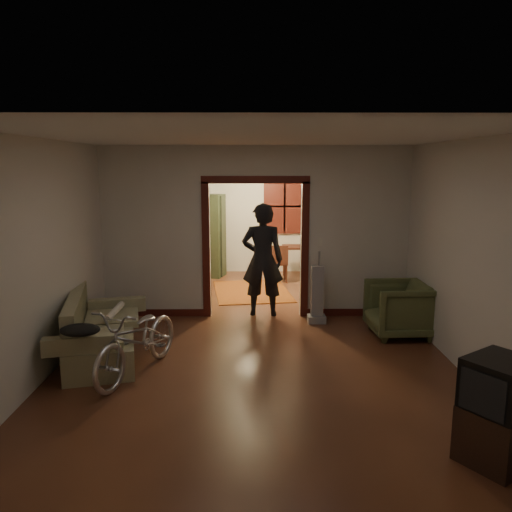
{
  "coord_description": "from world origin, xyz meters",
  "views": [
    {
      "loc": [
        -0.06,
        -7.36,
        2.49
      ],
      "look_at": [
        0.0,
        -0.3,
        1.2
      ],
      "focal_mm": 35.0,
      "sensor_mm": 36.0,
      "label": 1
    }
  ],
  "objects_px": {
    "desk": "(304,262)",
    "armchair": "(399,309)",
    "sofa": "(101,327)",
    "person": "(262,260)",
    "locker": "(203,235)",
    "bicycle": "(138,339)"
  },
  "relations": [
    {
      "from": "desk",
      "to": "armchair",
      "type": "bearing_deg",
      "value": -91.61
    },
    {
      "from": "sofa",
      "to": "armchair",
      "type": "bearing_deg",
      "value": -2.32
    },
    {
      "from": "sofa",
      "to": "desk",
      "type": "distance_m",
      "value": 5.63
    },
    {
      "from": "armchair",
      "to": "person",
      "type": "distance_m",
      "value": 2.32
    },
    {
      "from": "locker",
      "to": "bicycle",
      "type": "bearing_deg",
      "value": -76.74
    },
    {
      "from": "armchair",
      "to": "person",
      "type": "xyz_separation_m",
      "value": [
        -2.0,
        1.04,
        0.54
      ]
    },
    {
      "from": "person",
      "to": "locker",
      "type": "bearing_deg",
      "value": -64.46
    },
    {
      "from": "person",
      "to": "desk",
      "type": "xyz_separation_m",
      "value": [
        0.99,
        2.79,
        -0.59
      ]
    },
    {
      "from": "armchair",
      "to": "locker",
      "type": "bearing_deg",
      "value": -144.31
    },
    {
      "from": "sofa",
      "to": "armchair",
      "type": "distance_m",
      "value": 4.22
    },
    {
      "from": "desk",
      "to": "person",
      "type": "bearing_deg",
      "value": -125.8
    },
    {
      "from": "bicycle",
      "to": "locker",
      "type": "xyz_separation_m",
      "value": [
        0.26,
        5.47,
        0.49
      ]
    },
    {
      "from": "bicycle",
      "to": "desk",
      "type": "relative_size",
      "value": 1.75
    },
    {
      "from": "bicycle",
      "to": "armchair",
      "type": "xyz_separation_m",
      "value": [
        3.53,
        1.39,
        -0.04
      ]
    },
    {
      "from": "person",
      "to": "sofa",
      "type": "bearing_deg",
      "value": 43.99
    },
    {
      "from": "bicycle",
      "to": "armchair",
      "type": "bearing_deg",
      "value": 41.43
    },
    {
      "from": "person",
      "to": "bicycle",
      "type": "bearing_deg",
      "value": 60.41
    },
    {
      "from": "locker",
      "to": "desk",
      "type": "distance_m",
      "value": 2.35
    },
    {
      "from": "person",
      "to": "locker",
      "type": "xyz_separation_m",
      "value": [
        -1.28,
        3.04,
        -0.02
      ]
    },
    {
      "from": "bicycle",
      "to": "locker",
      "type": "bearing_deg",
      "value": 107.31
    },
    {
      "from": "bicycle",
      "to": "armchair",
      "type": "relative_size",
      "value": 1.9
    },
    {
      "from": "armchair",
      "to": "locker",
      "type": "height_order",
      "value": "locker"
    }
  ]
}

